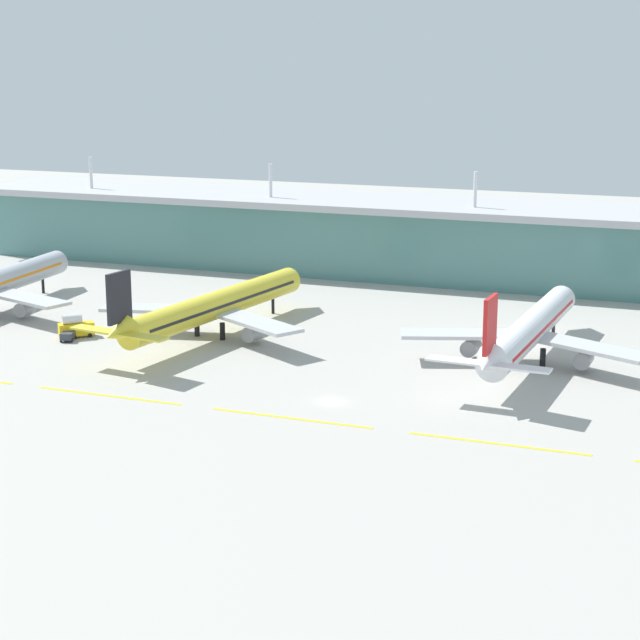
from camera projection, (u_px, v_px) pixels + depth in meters
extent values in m
plane|color=#A8A59E|center=(331.00, 401.00, 187.76)|extent=(600.00, 600.00, 0.00)
cube|color=slate|center=(478.00, 246.00, 286.01)|extent=(280.00, 28.00, 17.97)
cube|color=#B2B2B7|center=(479.00, 208.00, 283.68)|extent=(288.00, 34.00, 1.80)
cylinder|color=silver|center=(91.00, 173.00, 315.88)|extent=(0.90, 0.90, 9.00)
cylinder|color=silver|center=(271.00, 180.00, 296.60)|extent=(0.90, 0.90, 9.00)
cylinder|color=silver|center=(475.00, 189.00, 277.31)|extent=(0.90, 0.90, 9.00)
cone|color=#ADB2BC|center=(62.00, 261.00, 279.30)|extent=(5.73, 4.30, 5.51)
cube|color=#B7BABF|center=(25.00, 298.00, 242.70)|extent=(24.91, 14.16, 0.70)
cylinder|color=gray|center=(25.00, 309.00, 245.04)|extent=(3.45, 4.67, 3.20)
cylinder|color=black|center=(43.00, 286.00, 271.70)|extent=(0.70, 0.70, 3.60)
cylinder|color=yellow|center=(217.00, 305.00, 230.51)|extent=(14.39, 59.20, 5.80)
cone|color=yellow|center=(294.00, 278.00, 257.22)|extent=(6.04, 4.77, 5.51)
cone|color=yellow|center=(117.00, 333.00, 202.66)|extent=(5.85, 7.28, 5.72)
cube|color=black|center=(119.00, 297.00, 201.99)|extent=(1.63, 6.43, 9.50)
cube|color=yellow|center=(96.00, 330.00, 205.74)|extent=(10.36, 4.63, 0.36)
cube|color=yellow|center=(143.00, 337.00, 200.53)|extent=(10.36, 4.63, 0.36)
cube|color=#B7BABF|center=(159.00, 309.00, 232.75)|extent=(24.93, 12.24, 0.70)
cylinder|color=gray|center=(168.00, 321.00, 234.07)|extent=(3.83, 4.92, 3.20)
cube|color=#B7BABF|center=(255.00, 322.00, 221.38)|extent=(24.14, 18.02, 0.70)
cylinder|color=gray|center=(254.00, 333.00, 223.83)|extent=(3.83, 4.92, 3.20)
cylinder|color=black|center=(273.00, 306.00, 250.38)|extent=(0.70, 0.70, 3.60)
cylinder|color=black|center=(197.00, 328.00, 230.59)|extent=(1.10, 1.10, 3.60)
cylinder|color=black|center=(222.00, 331.00, 227.56)|extent=(1.10, 1.10, 3.60)
cube|color=black|center=(217.00, 303.00, 230.41)|extent=(13.57, 53.37, 0.60)
cylinder|color=white|center=(531.00, 329.00, 210.63)|extent=(8.74, 57.02, 5.80)
cone|color=white|center=(564.00, 297.00, 237.67)|extent=(5.71, 4.28, 5.51)
cone|color=white|center=(487.00, 364.00, 182.42)|extent=(5.27, 6.87, 5.72)
cube|color=red|center=(490.00, 325.00, 181.79)|extent=(1.03, 6.43, 9.50)
cube|color=white|center=(456.00, 361.00, 185.06)|extent=(10.15, 3.71, 0.36)
cube|color=white|center=(521.00, 368.00, 180.76)|extent=(10.15, 3.71, 0.36)
cube|color=#B7BABF|center=(463.00, 334.00, 211.70)|extent=(24.91, 14.25, 0.70)
cylinder|color=gray|center=(471.00, 347.00, 213.17)|extent=(3.43, 4.66, 3.20)
cube|color=#B7BABF|center=(590.00, 347.00, 202.31)|extent=(24.63, 16.30, 0.70)
cylinder|color=gray|center=(584.00, 359.00, 204.73)|extent=(3.43, 4.66, 3.20)
cylinder|color=black|center=(553.00, 328.00, 230.69)|extent=(0.70, 0.70, 3.60)
cylinder|color=black|center=(509.00, 354.00, 210.33)|extent=(1.10, 1.10, 3.60)
cylinder|color=black|center=(543.00, 358.00, 207.82)|extent=(1.10, 1.10, 3.60)
cube|color=red|center=(531.00, 326.00, 210.54)|extent=(8.48, 51.35, 0.60)
cube|color=yellow|center=(109.00, 396.00, 190.77)|extent=(28.00, 0.70, 0.04)
cube|color=yellow|center=(291.00, 418.00, 179.07)|extent=(28.00, 0.70, 0.04)
cube|color=yellow|center=(498.00, 444.00, 167.36)|extent=(28.00, 0.70, 0.04)
cube|color=#333842|center=(68.00, 335.00, 227.26)|extent=(3.63, 4.92, 1.40)
cylinder|color=black|center=(72.00, 340.00, 225.88)|extent=(0.61, 0.96, 0.90)
cylinder|color=black|center=(61.00, 340.00, 225.99)|extent=(0.61, 0.96, 0.90)
cylinder|color=black|center=(76.00, 336.00, 228.87)|extent=(0.61, 0.96, 0.90)
cylinder|color=black|center=(65.00, 336.00, 228.98)|extent=(0.61, 0.96, 0.90)
cube|color=gold|center=(76.00, 329.00, 229.70)|extent=(7.04, 6.81, 2.60)
cylinder|color=silver|center=(72.00, 319.00, 228.89)|extent=(4.29, 4.19, 2.00)
cylinder|color=black|center=(88.00, 333.00, 231.99)|extent=(0.90, 0.87, 0.90)
cylinder|color=black|center=(90.00, 335.00, 229.88)|extent=(0.90, 0.87, 0.90)
cylinder|color=black|center=(63.00, 335.00, 230.13)|extent=(0.90, 0.87, 0.90)
cylinder|color=black|center=(65.00, 338.00, 228.03)|extent=(0.90, 0.87, 0.90)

